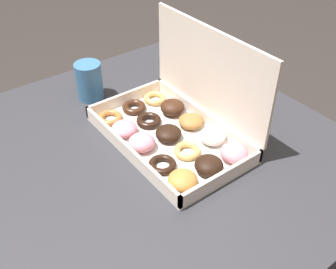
# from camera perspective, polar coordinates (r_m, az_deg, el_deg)

# --- Properties ---
(dining_table) EXTENTS (0.94, 0.87, 0.71)m
(dining_table) POSITION_cam_1_polar(r_m,az_deg,el_deg) (1.05, -1.61, -5.84)
(dining_table) COLOR #2D2D33
(dining_table) RESTS_ON ground_plane
(donut_box) EXTENTS (0.40, 0.25, 0.26)m
(donut_box) POSITION_cam_1_polar(r_m,az_deg,el_deg) (0.97, 1.63, 1.68)
(donut_box) COLOR silver
(donut_box) RESTS_ON dining_table
(coffee_mug) EXTENTS (0.07, 0.07, 0.11)m
(coffee_mug) POSITION_cam_1_polar(r_m,az_deg,el_deg) (1.14, -11.36, 7.69)
(coffee_mug) COLOR teal
(coffee_mug) RESTS_ON dining_table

